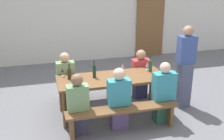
{
  "coord_description": "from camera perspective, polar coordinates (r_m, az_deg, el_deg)",
  "views": [
    {
      "loc": [
        -1.29,
        -4.78,
        2.7
      ],
      "look_at": [
        0.0,
        0.0,
        0.9
      ],
      "focal_mm": 44.89,
      "sensor_mm": 36.0,
      "label": 1
    }
  ],
  "objects": [
    {
      "name": "ground_plane",
      "position": [
        5.64,
        0.0,
        -8.63
      ],
      "size": [
        24.0,
        24.0,
        0.0
      ],
      "primitive_type": "plane",
      "color": "slate"
    },
    {
      "name": "back_wall",
      "position": [
        8.53,
        -6.46,
        12.44
      ],
      "size": [
        14.0,
        0.2,
        3.2
      ],
      "primitive_type": "cube",
      "color": "silver",
      "rests_on": "ground"
    },
    {
      "name": "wooden_door",
      "position": [
        9.08,
        7.77,
        9.32
      ],
      "size": [
        0.9,
        0.06,
        2.1
      ],
      "primitive_type": "cube",
      "color": "brown",
      "rests_on": "ground"
    },
    {
      "name": "tasting_table",
      "position": [
        5.35,
        0.0,
        -2.3
      ],
      "size": [
        2.07,
        0.79,
        0.75
      ],
      "color": "brown",
      "rests_on": "ground"
    },
    {
      "name": "bench_near",
      "position": [
        4.88,
        2.17,
        -8.74
      ],
      "size": [
        1.97,
        0.3,
        0.45
      ],
      "color": "brown",
      "rests_on": "ground"
    },
    {
      "name": "bench_far",
      "position": [
        6.09,
        -1.72,
        -2.66
      ],
      "size": [
        1.97,
        0.3,
        0.45
      ],
      "color": "brown",
      "rests_on": "ground"
    },
    {
      "name": "wine_bottle_0",
      "position": [
        5.28,
        -3.62,
        -0.27
      ],
      "size": [
        0.06,
        0.06,
        0.33
      ],
      "color": "#143319",
      "rests_on": "tasting_table"
    },
    {
      "name": "wine_bottle_1",
      "position": [
        5.64,
        7.83,
        0.88
      ],
      "size": [
        0.07,
        0.07,
        0.33
      ],
      "color": "#234C2D",
      "rests_on": "tasting_table"
    },
    {
      "name": "wine_bottle_2",
      "position": [
        5.26,
        -8.65,
        -0.74
      ],
      "size": [
        0.08,
        0.08,
        0.3
      ],
      "color": "#332814",
      "rests_on": "tasting_table"
    },
    {
      "name": "wine_glass_0",
      "position": [
        5.71,
        7.24,
        1.1
      ],
      "size": [
        0.07,
        0.07,
        0.17
      ],
      "color": "silver",
      "rests_on": "tasting_table"
    },
    {
      "name": "wine_glass_1",
      "position": [
        5.41,
        -10.08,
        -0.08
      ],
      "size": [
        0.06,
        0.06,
        0.17
      ],
      "color": "silver",
      "rests_on": "tasting_table"
    },
    {
      "name": "wine_glass_2",
      "position": [
        5.6,
        2.18,
        0.85
      ],
      "size": [
        0.06,
        0.06,
        0.17
      ],
      "color": "silver",
      "rests_on": "tasting_table"
    },
    {
      "name": "seated_guest_near_0",
      "position": [
        4.79,
        -6.93,
        -7.24
      ],
      "size": [
        0.36,
        0.24,
        1.09
      ],
      "rotation": [
        0.0,
        0.0,
        1.57
      ],
      "color": "#363347",
      "rests_on": "ground"
    },
    {
      "name": "seated_guest_near_1",
      "position": [
        4.92,
        1.41,
        -6.13
      ],
      "size": [
        0.39,
        0.24,
        1.13
      ],
      "rotation": [
        0.0,
        0.0,
        1.57
      ],
      "color": "#574371",
      "rests_on": "ground"
    },
    {
      "name": "seated_guest_near_2",
      "position": [
        5.2,
        10.43,
        -4.88
      ],
      "size": [
        0.41,
        0.24,
        1.15
      ],
      "rotation": [
        0.0,
        0.0,
        1.57
      ],
      "color": "#275342",
      "rests_on": "ground"
    },
    {
      "name": "seated_guest_far_0",
      "position": [
        5.76,
        -9.34,
        -2.25
      ],
      "size": [
        0.36,
        0.24,
        1.15
      ],
      "rotation": [
        0.0,
        0.0,
        -1.57
      ],
      "color": "#343545",
      "rests_on": "ground"
    },
    {
      "name": "seated_guest_far_1",
      "position": [
        6.12,
        5.78,
        -1.0
      ],
      "size": [
        0.37,
        0.24,
        1.09
      ],
      "rotation": [
        0.0,
        0.0,
        -1.57
      ],
      "color": "navy",
      "rests_on": "ground"
    },
    {
      "name": "standing_host",
      "position": [
        5.77,
        14.62,
        0.33
      ],
      "size": [
        0.34,
        0.24,
        1.68
      ],
      "rotation": [
        0.0,
        0.0,
        3.14
      ],
      "color": "#4C506C",
      "rests_on": "ground"
    }
  ]
}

